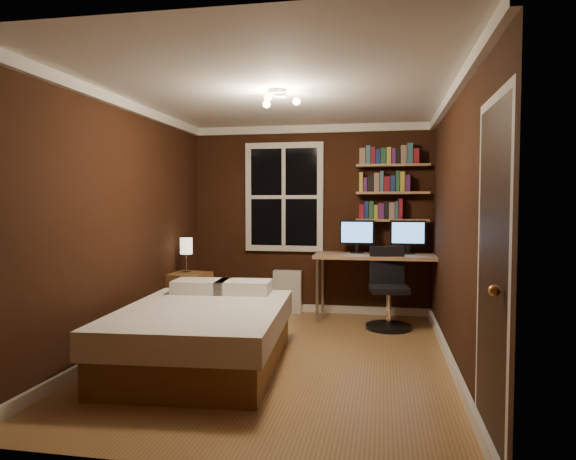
% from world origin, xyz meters
% --- Properties ---
extents(floor, '(4.20, 4.20, 0.00)m').
position_xyz_m(floor, '(0.00, 0.00, 0.00)').
color(floor, brown).
rests_on(floor, ground).
extents(wall_back, '(3.20, 0.04, 2.50)m').
position_xyz_m(wall_back, '(0.00, 2.10, 1.25)').
color(wall_back, black).
rests_on(wall_back, ground).
extents(wall_left, '(0.04, 4.20, 2.50)m').
position_xyz_m(wall_left, '(-1.60, 0.00, 1.25)').
color(wall_left, black).
rests_on(wall_left, ground).
extents(wall_right, '(0.04, 4.20, 2.50)m').
position_xyz_m(wall_right, '(1.60, 0.00, 1.25)').
color(wall_right, black).
rests_on(wall_right, ground).
extents(ceiling, '(3.20, 4.20, 0.02)m').
position_xyz_m(ceiling, '(0.00, 0.00, 2.50)').
color(ceiling, white).
rests_on(ceiling, wall_back).
extents(window, '(1.06, 0.06, 1.46)m').
position_xyz_m(window, '(-0.35, 2.06, 1.55)').
color(window, silver).
rests_on(window, wall_back).
extents(door, '(0.03, 0.82, 2.05)m').
position_xyz_m(door, '(1.59, -1.55, 1.02)').
color(door, black).
rests_on(door, ground).
extents(door_knob, '(0.06, 0.06, 0.06)m').
position_xyz_m(door_knob, '(1.55, -1.85, 1.00)').
color(door_knob, tan).
rests_on(door_knob, door).
extents(ceiling_fixture, '(0.44, 0.44, 0.18)m').
position_xyz_m(ceiling_fixture, '(0.00, -0.10, 2.40)').
color(ceiling_fixture, beige).
rests_on(ceiling_fixture, ceiling).
extents(bookshelf_lower, '(0.92, 0.22, 0.03)m').
position_xyz_m(bookshelf_lower, '(1.08, 1.98, 1.25)').
color(bookshelf_lower, '#A87B51').
rests_on(bookshelf_lower, wall_back).
extents(books_row_lower, '(0.54, 0.16, 0.23)m').
position_xyz_m(books_row_lower, '(1.08, 1.98, 1.38)').
color(books_row_lower, maroon).
rests_on(books_row_lower, bookshelf_lower).
extents(bookshelf_middle, '(0.92, 0.22, 0.03)m').
position_xyz_m(bookshelf_middle, '(1.08, 1.98, 1.60)').
color(bookshelf_middle, '#A87B51').
rests_on(bookshelf_middle, wall_back).
extents(books_row_middle, '(0.60, 0.16, 0.23)m').
position_xyz_m(books_row_middle, '(1.08, 1.98, 1.73)').
color(books_row_middle, navy).
rests_on(books_row_middle, bookshelf_middle).
extents(bookshelf_upper, '(0.92, 0.22, 0.03)m').
position_xyz_m(bookshelf_upper, '(1.08, 1.98, 1.95)').
color(bookshelf_upper, '#A87B51').
rests_on(bookshelf_upper, wall_back).
extents(books_row_upper, '(0.66, 0.16, 0.23)m').
position_xyz_m(books_row_upper, '(1.08, 1.98, 2.08)').
color(books_row_upper, '#245436').
rests_on(books_row_upper, bookshelf_upper).
extents(bed, '(1.54, 2.05, 0.67)m').
position_xyz_m(bed, '(-0.63, -0.35, 0.28)').
color(bed, brown).
rests_on(bed, ground).
extents(nightstand, '(0.57, 0.57, 0.61)m').
position_xyz_m(nightstand, '(-1.42, 1.23, 0.30)').
color(nightstand, brown).
rests_on(nightstand, ground).
extents(bedside_lamp, '(0.15, 0.15, 0.43)m').
position_xyz_m(bedside_lamp, '(-1.42, 1.23, 0.82)').
color(bedside_lamp, white).
rests_on(bedside_lamp, nightstand).
extents(radiator, '(0.38, 0.13, 0.57)m').
position_xyz_m(radiator, '(-0.29, 1.99, 0.28)').
color(radiator, silver).
rests_on(radiator, ground).
extents(desk, '(1.75, 0.66, 0.83)m').
position_xyz_m(desk, '(0.99, 1.75, 0.77)').
color(desk, '#A87B51').
rests_on(desk, ground).
extents(monitor_left, '(0.44, 0.12, 0.42)m').
position_xyz_m(monitor_left, '(0.64, 1.84, 1.04)').
color(monitor_left, black).
rests_on(monitor_left, desk).
extents(monitor_right, '(0.44, 0.12, 0.42)m').
position_xyz_m(monitor_right, '(1.27, 1.84, 1.04)').
color(monitor_right, black).
rests_on(monitor_right, desk).
extents(desk_lamp, '(0.14, 0.32, 0.44)m').
position_xyz_m(desk_lamp, '(1.69, 1.68, 1.05)').
color(desk_lamp, silver).
rests_on(desk_lamp, desk).
extents(office_chair, '(0.52, 0.52, 0.95)m').
position_xyz_m(office_chair, '(1.03, 1.35, 0.36)').
color(office_chair, black).
rests_on(office_chair, ground).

